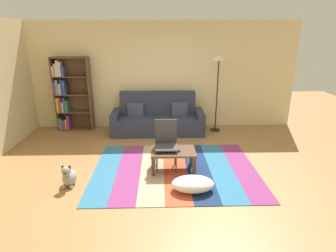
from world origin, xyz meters
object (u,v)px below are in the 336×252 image
folding_chair (166,140)px  pouf (193,184)px  bookshelf (68,95)px  dog (69,177)px  coffee_table (173,154)px  standing_lamp (219,68)px  tv_remote (177,150)px  couch (158,119)px

folding_chair → pouf: bearing=-24.1°
bookshelf → dog: size_ratio=4.64×
coffee_table → pouf: coffee_table is taller
standing_lamp → tv_remote: 2.71m
bookshelf → coffee_table: bookshelf is taller
bookshelf → dog: 3.04m
tv_remote → dog: bearing=164.8°
pouf → dog: (-2.01, 0.23, 0.04)m
pouf → dog: bearing=173.4°
dog → folding_chair: folding_chair is taller
coffee_table → pouf: bearing=-68.8°
coffee_table → tv_remote: bearing=-10.3°
coffee_table → folding_chair: folding_chair is taller
coffee_table → pouf: 0.79m
standing_lamp → dog: bearing=-138.0°
bookshelf → standing_lamp: size_ratio=0.96×
bookshelf → coffee_table: (2.54, -2.36, -0.58)m
dog → standing_lamp: (2.92, 2.63, 1.44)m
couch → tv_remote: 2.12m
couch → standing_lamp: standing_lamp is taller
pouf → dog: 2.02m
tv_remote → folding_chair: folding_chair is taller
bookshelf → folding_chair: 3.30m
bookshelf → standing_lamp: (3.73, -0.21, 0.69)m
couch → pouf: couch is taller
coffee_table → standing_lamp: size_ratio=0.41×
coffee_table → standing_lamp: standing_lamp is taller
dog → tv_remote: bearing=14.6°
bookshelf → coffee_table: bearing=-42.9°
pouf → tv_remote: bearing=106.5°
couch → pouf: (0.56, -2.78, -0.21)m
coffee_table → standing_lamp: (1.19, 2.15, 1.28)m
bookshelf → couch: bearing=-7.2°
standing_lamp → couch: bearing=-177.1°
coffee_table → pouf: (0.28, -0.71, -0.20)m
couch → dog: (-1.44, -2.55, -0.18)m
couch → bookshelf: size_ratio=1.23×
folding_chair → couch: bearing=135.4°
couch → pouf: bearing=-78.6°
couch → dog: couch is taller
bookshelf → standing_lamp: bearing=-3.2°
coffee_table → dog: dog is taller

